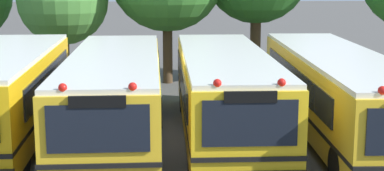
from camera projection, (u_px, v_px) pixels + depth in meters
ground_plane at (170, 139)px, 17.14m from camera, size 160.00×160.00×0.00m
school_bus_0 at (3, 92)px, 16.73m from camera, size 2.78×9.56×2.73m
school_bus_1 at (115, 93)px, 16.76m from camera, size 2.71×10.48×2.65m
school_bus_2 at (225, 91)px, 17.09m from camera, size 2.55×10.29×2.66m
school_bus_3 at (337, 91)px, 17.26m from camera, size 2.82×11.76×2.61m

